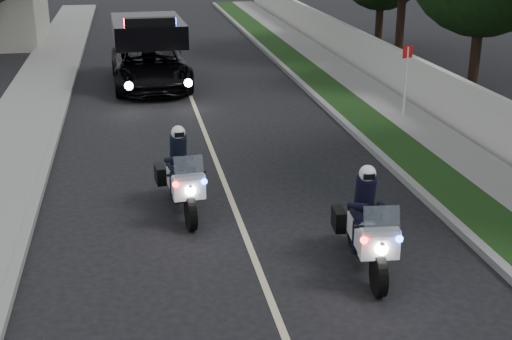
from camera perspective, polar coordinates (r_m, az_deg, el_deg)
The scene contains 17 objects.
ground at distance 11.20m, azimuth 1.18°, elevation -10.60°, with size 120.00×120.00×0.00m, color black.
curb_right at distance 21.13m, azimuth 6.68°, elevation 4.42°, with size 0.20×60.00×0.15m, color gray.
grass_verge at distance 21.34m, azimuth 8.49°, elevation 4.50°, with size 1.20×60.00×0.16m, color #193814.
sidewalk_right at distance 21.78m, azimuth 11.74°, elevation 4.62°, with size 1.40×60.00×0.16m, color gray.
property_wall at distance 22.01m, azimuth 14.29°, elevation 6.39°, with size 0.22×60.00×1.50m, color beige.
curb_left at distance 20.35m, azimuth -16.04°, elevation 3.16°, with size 0.20×60.00×0.15m, color gray.
sidewalk_left at distance 20.49m, azimuth -19.10°, elevation 2.95°, with size 2.00×60.00×0.16m, color gray.
lane_marking at distance 20.35m, azimuth -4.47°, elevation 3.69°, with size 0.12×50.00×0.01m, color #BFB78C.
police_moto_left at distance 14.41m, azimuth -6.06°, elevation -3.42°, with size 0.75×2.13×1.81m, color silver, non-canonical shape.
police_moto_right at distance 12.28m, azimuth 8.90°, elevation -7.93°, with size 0.76×2.16×1.84m, color silver, non-canonical shape.
police_suv at distance 25.49m, azimuth -8.61°, elevation 6.86°, with size 2.62×5.66×2.75m, color black.
bicycle at distance 28.53m, azimuth -10.59°, elevation 8.14°, with size 0.53×1.51×0.79m, color black.
cyclist at distance 28.53m, azimuth -10.59°, elevation 8.14°, with size 0.65×0.43×1.81m, color black.
sign_post at distance 21.32m, azimuth 11.97°, elevation 4.05°, with size 0.36×0.36×2.30m, color #B40C0F, non-canonical shape.
tree_right_c at distance 25.88m, azimuth 17.31°, elevation 6.37°, with size 5.15×5.15×8.59m, color black, non-canonical shape.
tree_right_d at distance 31.22m, azimuth 11.61°, elevation 9.08°, with size 7.45×7.45×12.41m, color #193612, non-canonical shape.
tree_right_e at distance 34.72m, azimuth 10.00°, elevation 10.26°, with size 4.33×4.33×7.22m, color #153510, non-canonical shape.
Camera 1 is at (-1.97, -9.44, 5.70)m, focal length 48.62 mm.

